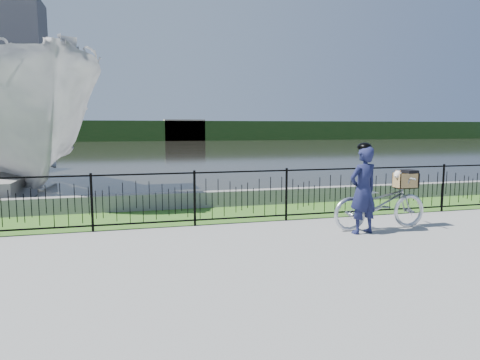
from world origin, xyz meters
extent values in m
plane|color=gray|center=(0.00, 0.00, 0.00)|extent=(120.00, 120.00, 0.00)
cube|color=#3B6C22|center=(0.00, 2.60, 0.00)|extent=(60.00, 2.00, 0.01)
plane|color=black|center=(0.00, 33.00, 0.00)|extent=(120.00, 120.00, 0.00)
cube|color=gray|center=(0.00, 3.60, 0.20)|extent=(60.00, 0.30, 0.40)
cube|color=#23441A|center=(0.00, 60.00, 1.50)|extent=(120.00, 6.00, 3.00)
cube|color=#A99F88|center=(-18.00, 58.00, 2.00)|extent=(8.00, 4.00, 4.00)
cube|color=#A99F88|center=(6.00, 58.50, 1.60)|extent=(6.00, 3.00, 3.20)
imported|color=silver|center=(2.52, 0.40, 0.52)|extent=(2.00, 0.70, 1.05)
cube|color=black|center=(3.08, 0.40, 0.81)|extent=(0.38, 0.18, 0.02)
cube|color=olive|center=(3.08, 0.40, 0.82)|extent=(0.42, 0.28, 0.01)
cube|color=olive|center=(3.08, 0.53, 0.96)|extent=(0.42, 0.01, 0.30)
cube|color=olive|center=(3.08, 0.27, 0.96)|extent=(0.42, 0.02, 0.30)
cube|color=olive|center=(3.28, 0.40, 0.96)|extent=(0.01, 0.28, 0.30)
cube|color=olive|center=(2.88, 0.40, 0.96)|extent=(0.01, 0.28, 0.30)
cube|color=black|center=(3.17, 0.40, 1.14)|extent=(0.23, 0.29, 0.06)
cube|color=black|center=(3.30, 0.40, 0.99)|extent=(0.02, 0.29, 0.24)
ellipsoid|color=silver|center=(3.06, 0.40, 0.94)|extent=(0.31, 0.22, 0.20)
sphere|color=silver|center=(2.89, 0.38, 1.09)|extent=(0.15, 0.15, 0.15)
sphere|color=silver|center=(2.84, 0.36, 1.06)|extent=(0.07, 0.07, 0.07)
sphere|color=black|center=(2.81, 0.35, 1.06)|extent=(0.02, 0.02, 0.02)
cone|color=#8E5D3B|center=(2.89, 0.44, 1.15)|extent=(0.06, 0.08, 0.08)
cone|color=#8E5D3B|center=(2.91, 0.34, 1.15)|extent=(0.06, 0.08, 0.08)
imported|color=#161A3E|center=(2.01, 0.17, 0.83)|extent=(0.68, 0.52, 1.67)
ellipsoid|color=black|center=(2.01, 0.17, 1.65)|extent=(0.26, 0.29, 0.18)
imported|color=#B9B9B9|center=(-5.78, 7.54, 2.01)|extent=(7.92, 11.07, 4.01)
cube|color=#3F3F47|center=(-5.78, 7.54, 5.01)|extent=(2.20, 1.60, 1.60)
camera|label=1|loc=(-2.28, -6.99, 2.02)|focal=32.00mm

